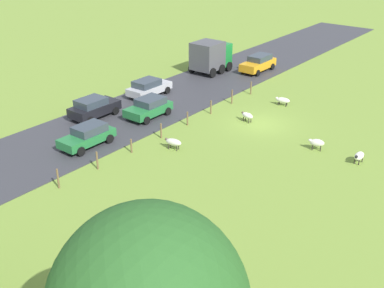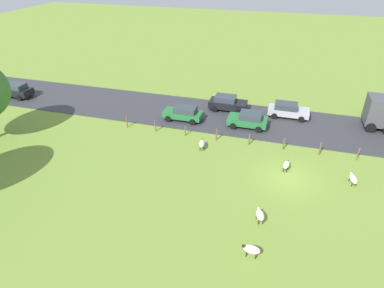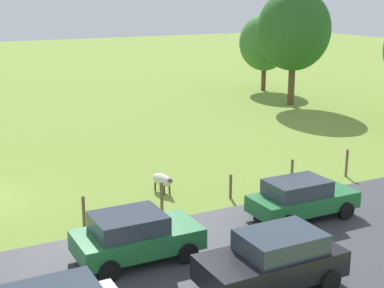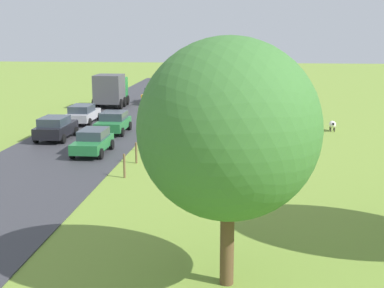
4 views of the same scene
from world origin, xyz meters
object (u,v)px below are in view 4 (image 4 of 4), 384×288
Objects in this scene: sheep_4 at (332,124)px; car_1 at (113,122)px; sheep_2 at (216,110)px; car_0 at (56,128)px; truck_0 at (111,90)px; sheep_0 at (180,137)px; sheep_1 at (292,123)px; car_2 at (154,95)px; car_3 at (83,114)px; car_4 at (93,141)px; tree_0 at (229,129)px; sheep_3 at (208,119)px.

sheep_4 is 16.45m from car_1.
car_0 is (10.49, 11.81, 0.43)m from sheep_2.
sheep_0 is at bearing 118.32° from truck_0.
sheep_1 is 18.84m from car_2.
sheep_2 is at bearing -35.47° from sheep_4.
car_1 is (-3.45, 13.02, -0.91)m from truck_0.
sheep_4 is at bearing 176.60° from car_3.
car_4 is at bearing 100.97° from truck_0.
car_3 reaches higher than sheep_0.
sheep_2 is 32.22m from tree_0.
tree_0 is at bearing 111.78° from car_1.
sheep_1 is at bearing -2.83° from sheep_4.
car_4 is at bearing 110.16° from car_3.
sheep_0 is 0.32× the size of car_0.
sheep_1 is 0.29× the size of car_4.
car_4 reaches higher than sheep_4.
sheep_0 is 12.36m from sheep_4.
sheep_4 is 0.27× the size of car_0.
sheep_0 is 11.29m from car_3.
sheep_4 is 0.28× the size of car_4.
truck_0 reaches higher than sheep_4.
car_1 is at bearing 8.81° from sheep_4.
sheep_4 is (-9.56, 1.53, -0.00)m from sheep_3.
sheep_1 is at bearing 148.15° from truck_0.
car_2 is at bearing -89.72° from car_4.
car_0 is 5.39m from car_4.
car_1 is at bearing 11.43° from sheep_1.
sheep_0 is 7.52m from sheep_3.
sheep_3 is 10.15m from car_3.
sheep_2 is 0.31× the size of car_3.
car_1 is (16.25, 2.52, 0.35)m from sheep_4.
car_1 is (-3.38, -2.79, -0.04)m from car_0.
car_0 reaches higher than sheep_0.
sheep_3 is at bearing -177.98° from car_3.
sheep_2 is at bearing -153.18° from car_3.
sheep_1 is 15.88m from car_4.
sheep_0 is at bearing 37.57° from sheep_1.
car_4 reaches higher than sheep_3.
car_2 reaches higher than sheep_4.
car_4 is (-3.80, 10.36, -0.02)m from car_3.
sheep_3 is at bearing 138.52° from truck_0.
truck_0 is at bearing -70.67° from tree_0.
car_0 is (16.58, 5.46, 0.36)m from sheep_1.
sheep_1 is 8.80m from sheep_2.
car_2 reaches higher than car_3.
truck_0 reaches higher than sheep_2.
sheep_0 is at bearing 28.38° from sheep_4.
car_4 is at bearing 33.52° from sheep_0.
sheep_3 is 0.30× the size of car_1.
truck_0 is at bearing -41.48° from sheep_3.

